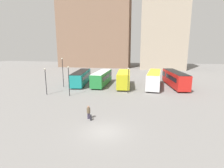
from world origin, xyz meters
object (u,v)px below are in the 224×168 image
Objects in this scene: lamp_post_3 at (46,79)px; traveler at (89,111)px; bus_3 at (154,79)px; suitcase at (91,118)px; bus_0 at (81,77)px; bus_1 at (102,78)px; bus_2 at (124,79)px; lamp_post_2 at (128,78)px; lamp_post_1 at (69,78)px; bus_4 at (175,78)px; lamp_post_0 at (63,70)px.

traveler is at bearing -40.19° from lamp_post_3.
suitcase is (-8.15, -18.99, -1.54)m from bus_3.
lamp_post_3 is at bearing 31.09° from suitcase.
bus_0 is at bearing 73.86° from lamp_post_3.
bus_1 is at bearing -8.97° from suitcase.
bus_3 reaches higher than traveler.
bus_2 is 5.54m from lamp_post_2.
lamp_post_1 is at bearing 161.31° from bus_1.
bus_4 is 1.94× the size of lamp_post_0.
bus_3 is 2.11× the size of lamp_post_1.
lamp_post_3 is at bearing 122.09° from bus_3.
bus_1 is 1.12× the size of bus_2.
bus_0 is 20.88m from bus_4.
suitcase is 0.15× the size of lamp_post_1.
lamp_post_0 reaches higher than bus_1.
lamp_post_0 is at bearing 15.60° from traveler.
lamp_post_0 is at bearing 134.60° from bus_0.
bus_3 is at bearing -41.87° from suitcase.
lamp_post_1 is at bearing 111.64° from bus_4.
bus_4 is (20.85, 1.06, 0.17)m from bus_0.
bus_3 is 2.33× the size of lamp_post_2.
lamp_post_2 is (1.42, -5.24, 1.06)m from bus_2.
bus_3 reaches higher than bus_0.
lamp_post_1 reaches higher than suitcase.
bus_0 is 14.80× the size of suitcase.
lamp_post_0 reaches higher than traveler.
lamp_post_1 is 1.09× the size of lamp_post_3.
lamp_post_2 is at bearing -11.44° from lamp_post_0.
lamp_post_0 reaches higher than bus_2.
lamp_post_2 reaches higher than traveler.
bus_2 is 18.06m from traveler.
lamp_post_0 is at bearing 88.34° from lamp_post_3.
bus_1 is 2.17× the size of lamp_post_3.
traveler is (-2.15, -17.92, -0.82)m from bus_2.
bus_1 is 5.16m from bus_2.
lamp_post_1 reaches higher than bus_3.
bus_3 is at bearing -91.06° from bus_1.
bus_4 is 15.32× the size of suitcase.
bus_0 is 20.64m from traveler.
bus_2 is 13.07m from lamp_post_0.
bus_4 is (15.89, 1.18, 0.14)m from bus_1.
bus_3 reaches higher than suitcase.
bus_4 is 24.07m from lamp_post_0.
traveler is 0.86m from suitcase.
bus_1 is 2.20× the size of lamp_post_2.
lamp_post_2 is at bearing -169.42° from bus_2.
lamp_post_3 reaches higher than bus_3.
bus_3 is at bearing -99.55° from bus_0.
suitcase is at bearing 162.52° from bus_3.
bus_4 is at bearing -85.23° from bus_1.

